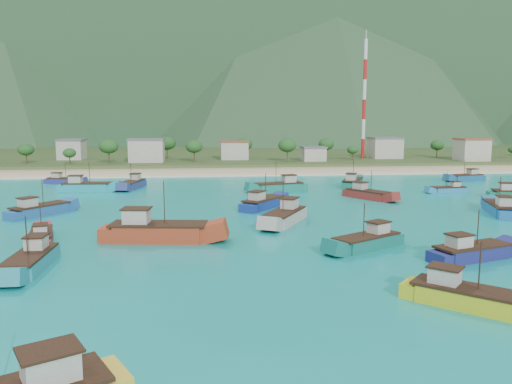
{
  "coord_description": "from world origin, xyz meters",
  "views": [
    {
      "loc": [
        -16.81,
        -67.1,
        15.46
      ],
      "look_at": [
        -7.91,
        18.0,
        3.0
      ],
      "focal_mm": 35.0,
      "sensor_mm": 36.0,
      "label": 1
    }
  ],
  "objects": [
    {
      "name": "ground",
      "position": [
        0.0,
        0.0,
        0.0
      ],
      "size": [
        600.0,
        600.0,
        0.0
      ],
      "primitive_type": "plane",
      "color": "#0C8385",
      "rests_on": "ground"
    },
    {
      "name": "beach",
      "position": [
        0.0,
        79.0,
        0.0
      ],
      "size": [
        400.0,
        18.0,
        1.2
      ],
      "primitive_type": "cube",
      "color": "beige",
      "rests_on": "ground"
    },
    {
      "name": "land",
      "position": [
        0.0,
        140.0,
        0.0
      ],
      "size": [
        400.0,
        110.0,
        2.4
      ],
      "primitive_type": "cube",
      "color": "#385123",
      "rests_on": "ground"
    },
    {
      "name": "surf_line",
      "position": [
        0.0,
        69.5,
        0.0
      ],
      "size": [
        400.0,
        2.5,
        0.08
      ],
      "primitive_type": "cube",
      "color": "white",
      "rests_on": "ground"
    },
    {
      "name": "mountains",
      "position": [
        -18.31,
        403.81,
        106.83
      ],
      "size": [
        1520.0,
        440.0,
        260.0
      ],
      "color": "slate",
      "rests_on": "ground"
    },
    {
      "name": "village",
      "position": [
        1.93,
        103.39,
        4.88
      ],
      "size": [
        212.27,
        28.56,
        7.21
      ],
      "color": "beige",
      "rests_on": "ground"
    },
    {
      "name": "vegetation",
      "position": [
        -17.27,
        102.52,
        5.27
      ],
      "size": [
        274.33,
        26.37,
        8.93
      ],
      "color": "#235623",
      "rests_on": "ground"
    },
    {
      "name": "radio_tower",
      "position": [
        40.26,
        108.0,
        22.49
      ],
      "size": [
        1.2,
        1.2,
        41.77
      ],
      "color": "red",
      "rests_on": "ground"
    },
    {
      "name": "boat_0",
      "position": [
        -37.68,
        -2.22,
        0.52
      ],
      "size": [
        4.64,
        8.86,
        5.02
      ],
      "rotation": [
        0.0,
        0.0,
        0.26
      ],
      "color": "#A4222A",
      "rests_on": "ground"
    },
    {
      "name": "boat_2",
      "position": [
        -43.64,
        15.97,
        0.75
      ],
      "size": [
        8.96,
        10.3,
        6.26
      ],
      "rotation": [
        0.0,
        0.0,
        5.62
      ],
      "color": "#21589A",
      "rests_on": "ground"
    },
    {
      "name": "boat_3",
      "position": [
        15.19,
        27.29,
        0.72
      ],
      "size": [
        8.15,
        10.43,
        6.14
      ],
      "rotation": [
        0.0,
        0.0,
        3.71
      ],
      "color": "maroon",
      "rests_on": "ground"
    },
    {
      "name": "boat_4",
      "position": [
        12.64,
        -15.97,
        0.7
      ],
      "size": [
        10.61,
        5.92,
        6.01
      ],
      "rotation": [
        0.0,
        0.0,
        5.02
      ],
      "color": "navy",
      "rests_on": "ground"
    },
    {
      "name": "boat_6",
      "position": [
        49.84,
        53.07,
        0.68
      ],
      "size": [
        10.4,
        5.38,
        5.9
      ],
      "rotation": [
        0.0,
        0.0,
        1.83
      ],
      "color": "#1B5987",
      "rests_on": "ground"
    },
    {
      "name": "boat_7",
      "position": [
        4.79,
        -29.44,
        0.72
      ],
      "size": [
        9.69,
        9.27,
        6.12
      ],
      "rotation": [
        0.0,
        0.0,
        3.97
      ],
      "color": "gold",
      "rests_on": "ground"
    },
    {
      "name": "boat_8",
      "position": [
        35.19,
        33.5,
        0.48
      ],
      "size": [
        8.32,
        3.28,
        4.79
      ],
      "rotation": [
        0.0,
        0.0,
        1.68
      ],
      "color": "teal",
      "rests_on": "ground"
    },
    {
      "name": "boat_10",
      "position": [
        -4.81,
        5.75,
        0.86
      ],
      "size": [
        8.61,
        11.9,
        6.9
      ],
      "rotation": [
        0.0,
        0.0,
        2.64
      ],
      "color": "#B1ABA2",
      "rests_on": "ground"
    },
    {
      "name": "boat_11",
      "position": [
        -51.01,
        57.67,
        0.57
      ],
      "size": [
        9.33,
        4.77,
        5.29
      ],
      "rotation": [
        0.0,
        0.0,
        4.46
      ],
      "color": "navy",
      "rests_on": "ground"
    },
    {
      "name": "boat_12",
      "position": [
        -0.54,
        38.82,
        0.86
      ],
      "size": [
        12.13,
        6.15,
        6.88
      ],
      "rotation": [
        0.0,
        0.0,
        1.81
      ],
      "color": "#177866",
      "rests_on": "ground"
    },
    {
      "name": "boat_14",
      "position": [
        31.6,
        9.05,
        0.79
      ],
      "size": [
        6.38,
        11.47,
        6.5
      ],
      "rotation": [
        0.0,
        0.0,
        5.98
      ],
      "color": "#1B5FA0",
      "rests_on": "ground"
    },
    {
      "name": "boat_16",
      "position": [
        -33.05,
        47.66,
        0.73
      ],
      "size": [
        5.27,
        10.89,
        6.19
      ],
      "rotation": [
        0.0,
        0.0,
        2.93
      ],
      "color": "navy",
      "rests_on": "ground"
    },
    {
      "name": "boat_17",
      "position": [
        17.3,
        44.38,
        0.8
      ],
      "size": [
        7.78,
        11.4,
        6.55
      ],
      "rotation": [
        0.0,
        0.0,
        5.83
      ],
      "color": "#0F6955",
      "rests_on": "ground"
    },
    {
      "name": "boat_22",
      "position": [
        -34.92,
        -14.54,
        0.72
      ],
      "size": [
        3.15,
        10.41,
        6.14
      ],
      "rotation": [
        0.0,
        0.0,
        3.13
      ],
      "color": "teal",
      "rests_on": "ground"
    },
    {
      "name": "boat_23",
      "position": [
        -23.0,
        -3.56,
        1.09
      ],
      "size": [
        14.18,
        5.74,
        8.14
      ],
      "rotation": [
        0.0,
        0.0,
        4.59
      ],
      "color": "#A7351C",
      "rests_on": "ground"
    },
    {
      "name": "boat_24",
      "position": [
        -42.43,
        43.39,
        0.84
      ],
      "size": [
        11.66,
        4.09,
        6.78
      ],
      "rotation": [
        0.0,
        0.0,
        4.65
      ],
      "color": "teal",
      "rests_on": "ground"
    },
    {
      "name": "boat_26",
      "position": [
        -6.59,
        18.7,
        0.77
      ],
      "size": [
        9.19,
        10.55,
        6.42
      ],
      "rotation": [
        0.0,
        0.0,
        5.62
      ],
      "color": "navy",
      "rests_on": "ground"
    },
    {
      "name": "boat_27",
      "position": [
        2.77,
        -9.97,
        0.7
      ],
      "size": [
        10.29,
        7.77,
        6.01
      ],
      "rotation": [
        0.0,
        0.0,
        2.11
      ],
      "color": "#126A5F",
      "rests_on": "ground"
    }
  ]
}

